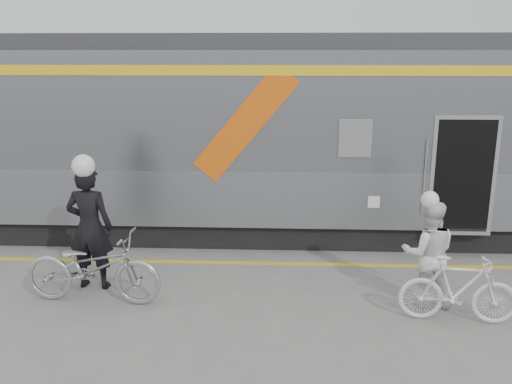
# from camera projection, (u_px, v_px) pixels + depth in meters

# --- Properties ---
(ground) EXTENTS (90.00, 90.00, 0.00)m
(ground) POSITION_uv_depth(u_px,v_px,m) (234.00, 319.00, 7.89)
(ground) COLOR slate
(ground) RESTS_ON ground
(train) EXTENTS (24.00, 3.17, 4.10)m
(train) POSITION_uv_depth(u_px,v_px,m) (336.00, 136.00, 11.34)
(train) COLOR black
(train) RESTS_ON ground
(safety_strip) EXTENTS (24.00, 0.12, 0.01)m
(safety_strip) POSITION_uv_depth(u_px,v_px,m) (244.00, 263.00, 9.96)
(safety_strip) COLOR yellow
(safety_strip) RESTS_ON ground
(man) EXTENTS (0.78, 0.54, 2.05)m
(man) POSITION_uv_depth(u_px,v_px,m) (90.00, 228.00, 8.73)
(man) COLOR black
(man) RESTS_ON ground
(bicycle_left) EXTENTS (2.19, 0.89, 1.13)m
(bicycle_left) POSITION_uv_depth(u_px,v_px,m) (93.00, 268.00, 8.30)
(bicycle_left) COLOR #A3A5AB
(bicycle_left) RESTS_ON ground
(woman) EXTENTS (0.86, 0.70, 1.65)m
(woman) POSITION_uv_depth(u_px,v_px,m) (429.00, 254.00, 8.16)
(woman) COLOR silver
(woman) RESTS_ON ground
(bicycle_right) EXTENTS (1.70, 0.64, 1.00)m
(bicycle_right) POSITION_uv_depth(u_px,v_px,m) (458.00, 289.00, 7.69)
(bicycle_right) COLOR silver
(bicycle_right) RESTS_ON ground
(helmet_man) EXTENTS (0.36, 0.36, 0.36)m
(helmet_man) POSITION_uv_depth(u_px,v_px,m) (84.00, 154.00, 8.42)
(helmet_man) COLOR white
(helmet_man) RESTS_ON man
(helmet_woman) EXTENTS (0.26, 0.26, 0.26)m
(helmet_woman) POSITION_uv_depth(u_px,v_px,m) (434.00, 192.00, 7.92)
(helmet_woman) COLOR white
(helmet_woman) RESTS_ON woman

